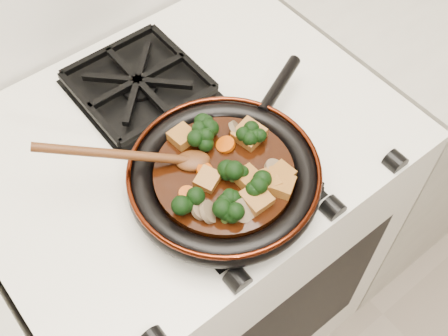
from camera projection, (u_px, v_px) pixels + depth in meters
stove at (193, 248)px, 1.38m from camera, size 0.76×0.60×0.90m
burner_grate_front at (231, 181)px, 0.93m from camera, size 0.23×0.23×0.03m
burner_grate_back at (138, 84)px, 1.06m from camera, size 0.23×0.23×0.03m
skillet at (225, 176)px, 0.90m from camera, size 0.42×0.31×0.05m
braising_sauce at (224, 175)px, 0.90m from camera, size 0.23×0.23×0.02m
tofu_cube_0 at (249, 135)px, 0.92m from camera, size 0.05×0.05×0.03m
tofu_cube_1 at (281, 175)px, 0.88m from camera, size 0.04×0.04×0.02m
tofu_cube_2 at (256, 199)px, 0.85m from camera, size 0.04×0.04×0.03m
tofu_cube_3 at (281, 185)px, 0.86m from camera, size 0.05×0.05×0.03m
tofu_cube_4 at (208, 180)px, 0.87m from camera, size 0.05×0.05×0.03m
tofu_cube_5 at (182, 137)px, 0.92m from camera, size 0.04×0.04×0.02m
tofu_cube_6 at (248, 179)px, 0.87m from camera, size 0.04×0.04×0.02m
tofu_cube_7 at (265, 182)px, 0.87m from camera, size 0.05×0.05×0.03m
broccoli_floret_0 at (231, 198)px, 0.85m from camera, size 0.09×0.08×0.07m
broccoli_floret_1 at (187, 202)px, 0.84m from camera, size 0.09×0.09×0.06m
broccoli_floret_2 at (204, 131)px, 0.92m from camera, size 0.07×0.06×0.07m
broccoli_floret_3 at (204, 145)px, 0.90m from camera, size 0.07×0.06×0.07m
broccoli_floret_4 at (225, 217)px, 0.83m from camera, size 0.07×0.07×0.07m
broccoli_floret_5 at (251, 137)px, 0.91m from camera, size 0.06×0.07×0.07m
broccoli_floret_6 at (233, 174)px, 0.87m from camera, size 0.09×0.08×0.07m
broccoli_floret_7 at (260, 189)px, 0.86m from camera, size 0.08×0.08×0.06m
carrot_coin_0 at (256, 203)px, 0.85m from camera, size 0.03×0.03×0.01m
carrot_coin_1 at (205, 170)px, 0.88m from camera, size 0.03×0.03×0.02m
carrot_coin_2 at (226, 145)px, 0.91m from camera, size 0.03×0.03×0.02m
carrot_coin_3 at (187, 194)px, 0.86m from camera, size 0.03×0.03×0.01m
mushroom_slice_0 at (275, 168)px, 0.88m from camera, size 0.04×0.04×0.02m
mushroom_slice_1 at (201, 209)px, 0.84m from camera, size 0.05×0.05×0.03m
mushroom_slice_2 at (209, 212)px, 0.84m from camera, size 0.04×0.05×0.03m
mushroom_slice_3 at (237, 131)px, 0.93m from camera, size 0.04×0.04×0.04m
mushroom_slice_4 at (243, 211)px, 0.84m from camera, size 0.04×0.04×0.03m
wooden_spoon at (149, 157)px, 0.87m from camera, size 0.14×0.11×0.25m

